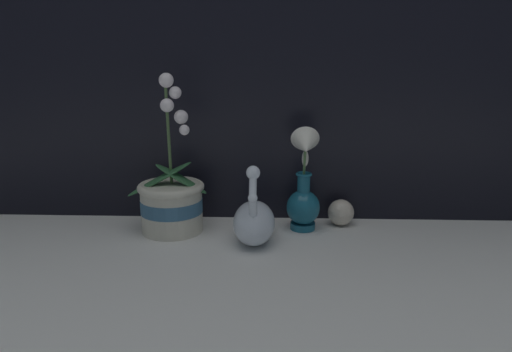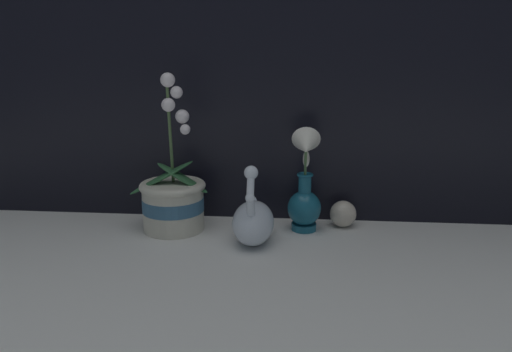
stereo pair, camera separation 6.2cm
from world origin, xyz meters
TOP-DOWN VIEW (x-y plane):
  - ground_plane at (0.00, 0.00)m, footprint 2.80×2.80m
  - window_backdrop at (0.00, 0.31)m, footprint 2.80×0.03m
  - orchid_potted_plant at (-0.23, 0.18)m, footprint 0.22×0.18m
  - swan_figurine at (0.00, 0.10)m, footprint 0.11×0.18m
  - blue_vase at (0.13, 0.20)m, footprint 0.09×0.12m
  - glass_sphere at (0.24, 0.24)m, footprint 0.07×0.07m

SIDE VIEW (x-z plane):
  - ground_plane at x=0.00m, z-range 0.00..0.00m
  - glass_sphere at x=0.24m, z-range 0.00..0.07m
  - swan_figurine at x=0.00m, z-range -0.05..0.17m
  - orchid_potted_plant at x=-0.23m, z-range -0.13..0.30m
  - blue_vase at x=0.13m, z-range -0.03..0.25m
  - window_backdrop at x=0.00m, z-range 0.00..1.20m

